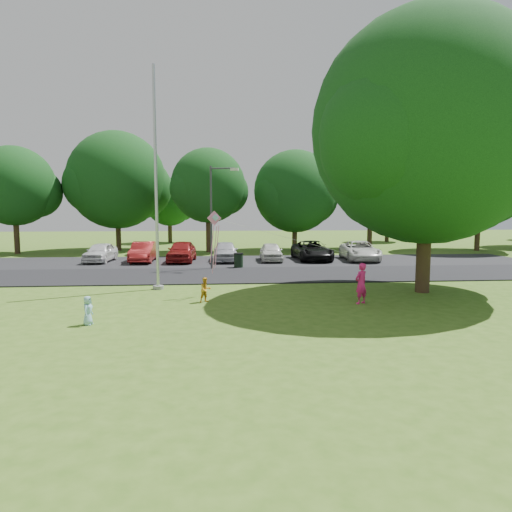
{
  "coord_description": "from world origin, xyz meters",
  "views": [
    {
      "loc": [
        -0.69,
        -16.01,
        3.69
      ],
      "look_at": [
        0.93,
        4.0,
        1.6
      ],
      "focal_mm": 32.0,
      "sensor_mm": 36.0,
      "label": 1
    }
  ],
  "objects": [
    {
      "name": "parked_cars",
      "position": [
        1.22,
        15.51,
        0.74
      ],
      "size": [
        20.22,
        5.37,
        1.45
      ],
      "color": "silver",
      "rests_on": "ground"
    },
    {
      "name": "kite",
      "position": [
        -0.76,
        3.19,
        2.84
      ],
      "size": [
        5.98,
        2.42,
        2.69
      ],
      "rotation": [
        0.0,
        0.0,
        0.36
      ],
      "color": "pink",
      "rests_on": "ground"
    },
    {
      "name": "child_blue",
      "position": [
        -4.87,
        -1.4,
        0.47
      ],
      "size": [
        0.36,
        0.49,
        0.93
      ],
      "primitive_type": "imported",
      "rotation": [
        0.0,
        0.0,
        1.43
      ],
      "color": "#8AC0D4",
      "rests_on": "ground"
    },
    {
      "name": "ground",
      "position": [
        0.0,
        0.0,
        0.0
      ],
      "size": [
        120.0,
        120.0,
        0.0
      ],
      "primitive_type": "plane",
      "color": "#3A5F19",
      "rests_on": "ground"
    },
    {
      "name": "trash_can",
      "position": [
        0.5,
        12.09,
        0.48
      ],
      "size": [
        0.6,
        0.6,
        0.95
      ],
      "rotation": [
        0.0,
        0.0,
        -0.16
      ],
      "color": "black",
      "rests_on": "ground"
    },
    {
      "name": "tree_row",
      "position": [
        1.59,
        24.23,
        5.71
      ],
      "size": [
        64.35,
        11.94,
        10.88
      ],
      "color": "#332316",
      "rests_on": "ground"
    },
    {
      "name": "big_tree",
      "position": [
        8.2,
        3.22,
        6.85
      ],
      "size": [
        10.45,
        9.95,
        12.1
      ],
      "rotation": [
        0.0,
        0.0,
        0.01
      ],
      "color": "#332316",
      "rests_on": "ground"
    },
    {
      "name": "parking_strip",
      "position": [
        0.0,
        15.5,
        0.03
      ],
      "size": [
        42.0,
        7.0,
        0.06
      ],
      "primitive_type": "cube",
      "color": "black",
      "rests_on": "ground"
    },
    {
      "name": "child_yellow",
      "position": [
        -1.24,
        1.88,
        0.5
      ],
      "size": [
        0.61,
        0.57,
        0.99
      ],
      "primitive_type": "imported",
      "rotation": [
        0.0,
        0.0,
        0.56
      ],
      "color": "gold",
      "rests_on": "ground"
    },
    {
      "name": "horizon_trees",
      "position": [
        4.06,
        33.88,
        4.3
      ],
      "size": [
        77.46,
        7.2,
        7.02
      ],
      "color": "#332316",
      "rests_on": "ground"
    },
    {
      "name": "woman",
      "position": [
        4.8,
        1.09,
        0.8
      ],
      "size": [
        0.7,
        0.64,
        1.6
      ],
      "primitive_type": "imported",
      "rotation": [
        0.0,
        0.0,
        3.71
      ],
      "color": "#DE1D6C",
      "rests_on": "ground"
    },
    {
      "name": "flagpole",
      "position": [
        -3.5,
        5.0,
        4.17
      ],
      "size": [
        0.5,
        0.5,
        10.0
      ],
      "color": "#B7BABF",
      "rests_on": "ground"
    },
    {
      "name": "park_road",
      "position": [
        0.0,
        9.0,
        0.03
      ],
      "size": [
        60.0,
        6.0,
        0.06
      ],
      "primitive_type": "cube",
      "color": "black",
      "rests_on": "ground"
    },
    {
      "name": "street_lamp",
      "position": [
        -0.92,
        11.63,
        3.74
      ],
      "size": [
        1.72,
        0.6,
        6.23
      ],
      "rotation": [
        0.0,
        0.0,
        -0.25
      ],
      "color": "#3F3F44",
      "rests_on": "ground"
    }
  ]
}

